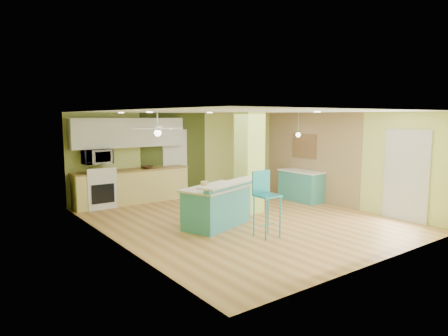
{
  "coord_description": "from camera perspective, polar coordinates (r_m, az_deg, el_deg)",
  "views": [
    {
      "loc": [
        -5.72,
        -7.08,
        2.38
      ],
      "look_at": [
        -0.21,
        0.4,
        1.19
      ],
      "focal_mm": 32.0,
      "sensor_mm": 36.0,
      "label": 1
    }
  ],
  "objects": [
    {
      "name": "ceiling_fan",
      "position": [
        10.2,
        -9.46,
        5.51
      ],
      "size": [
        1.41,
        1.41,
        0.61
      ],
      "color": "white",
      "rests_on": "ceiling"
    },
    {
      "name": "floor",
      "position": [
        9.41,
        2.48,
        -7.37
      ],
      "size": [
        6.0,
        7.0,
        0.01
      ],
      "primitive_type": "cube",
      "color": "#A06D38",
      "rests_on": "ground"
    },
    {
      "name": "side_counter",
      "position": [
        11.6,
        10.89,
        -2.49
      ],
      "size": [
        0.57,
        1.34,
        0.86
      ],
      "color": "teal",
      "rests_on": "floor"
    },
    {
      "name": "olive_accent",
      "position": [
        12.17,
        -7.1,
        1.93
      ],
      "size": [
        2.2,
        0.02,
        2.5
      ],
      "primitive_type": "cube",
      "color": "#414D1E",
      "rests_on": "floor"
    },
    {
      "name": "pendant_lamp",
      "position": [
        11.47,
        10.55,
        4.71
      ],
      "size": [
        0.14,
        0.14,
        0.69
      ],
      "color": "white",
      "rests_on": "ceiling"
    },
    {
      "name": "canister",
      "position": [
        8.43,
        -2.88,
        -2.44
      ],
      "size": [
        0.14,
        0.14,
        0.16
      ],
      "primitive_type": "cylinder",
      "color": "gold",
      "rests_on": "peninsula"
    },
    {
      "name": "ceiling",
      "position": [
        9.11,
        2.57,
        8.09
      ],
      "size": [
        6.0,
        7.0,
        0.01
      ],
      "primitive_type": "cube",
      "color": "white",
      "rests_on": "wall_back"
    },
    {
      "name": "stove",
      "position": [
        11.01,
        -17.46,
        -3.07
      ],
      "size": [
        0.76,
        0.66,
        1.08
      ],
      "color": "white",
      "rests_on": "floor"
    },
    {
      "name": "microwave",
      "position": [
        10.9,
        -17.66,
        1.55
      ],
      "size": [
        0.7,
        0.48,
        0.39
      ],
      "primitive_type": "imported",
      "color": "white",
      "rests_on": "wall_back"
    },
    {
      "name": "interior_door",
      "position": [
        12.17,
        -7.02,
        0.74
      ],
      "size": [
        0.82,
        0.05,
        2.0
      ],
      "primitive_type": "cube",
      "color": "white",
      "rests_on": "floor"
    },
    {
      "name": "wall_back",
      "position": [
        12.09,
        -7.97,
        1.87
      ],
      "size": [
        6.0,
        0.01,
        2.5
      ],
      "primitive_type": "cube",
      "color": "#CAD572",
      "rests_on": "floor"
    },
    {
      "name": "wall_left",
      "position": [
        7.67,
        -15.24,
        -1.42
      ],
      "size": [
        0.01,
        7.0,
        2.5
      ],
      "primitive_type": "cube",
      "color": "#CAD572",
      "rests_on": "floor"
    },
    {
      "name": "wall_decor",
      "position": [
        11.76,
        11.38,
        3.12
      ],
      "size": [
        0.03,
        0.9,
        0.7
      ],
      "primitive_type": "cube",
      "color": "brown",
      "rests_on": "wood_panel"
    },
    {
      "name": "peninsula",
      "position": [
        8.76,
        -0.94,
        -5.31
      ],
      "size": [
        2.01,
        1.54,
        1.01
      ],
      "rotation": [
        0.0,
        0.0,
        0.34
      ],
      "color": "teal",
      "rests_on": "floor"
    },
    {
      "name": "column",
      "position": [
        9.97,
        3.63,
        0.79
      ],
      "size": [
        0.55,
        0.55,
        2.5
      ],
      "primitive_type": "cube",
      "color": "#C2DF67",
      "rests_on": "floor"
    },
    {
      "name": "wood_panel",
      "position": [
        11.67,
        12.15,
        1.59
      ],
      "size": [
        0.02,
        3.4,
        2.5
      ],
      "primitive_type": "cube",
      "color": "#896F4E",
      "rests_on": "floor"
    },
    {
      "name": "upper_cabinets",
      "position": [
        11.31,
        -13.4,
        4.93
      ],
      "size": [
        3.2,
        0.34,
        0.8
      ],
      "primitive_type": "cube",
      "color": "silver",
      "rests_on": "wall_back"
    },
    {
      "name": "kitchen_run",
      "position": [
        11.35,
        -12.94,
        -2.55
      ],
      "size": [
        3.25,
        0.63,
        0.94
      ],
      "color": "#E1CE75",
      "rests_on": "floor"
    },
    {
      "name": "wall_front",
      "position": [
        6.84,
        21.3,
        -2.7
      ],
      "size": [
        6.0,
        0.01,
        2.5
      ],
      "primitive_type": "cube",
      "color": "#CAD572",
      "rests_on": "floor"
    },
    {
      "name": "french_door",
      "position": [
        10.01,
        24.56,
        -0.99
      ],
      "size": [
        0.04,
        1.08,
        2.1
      ],
      "primitive_type": "cube",
      "color": "silver",
      "rests_on": "floor"
    },
    {
      "name": "wall_right",
      "position": [
        11.29,
        14.48,
        1.34
      ],
      "size": [
        0.01,
        7.0,
        2.5
      ],
      "primitive_type": "cube",
      "color": "#CAD572",
      "rests_on": "floor"
    },
    {
      "name": "bar_stool",
      "position": [
        7.97,
        5.81,
        -3.56
      ],
      "size": [
        0.45,
        0.45,
        1.32
      ],
      "rotation": [
        0.0,
        0.0,
        -0.04
      ],
      "color": "teal",
      "rests_on": "floor"
    },
    {
      "name": "fruit_bowl",
      "position": [
        11.36,
        -10.92,
        0.1
      ],
      "size": [
        0.42,
        0.42,
        0.08
      ],
      "primitive_type": "imported",
      "rotation": [
        0.0,
        0.0,
        0.32
      ],
      "color": "#392817",
      "rests_on": "kitchen_run"
    }
  ]
}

